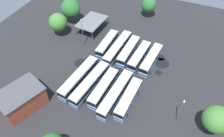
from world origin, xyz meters
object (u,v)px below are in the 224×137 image
(bus_row0_slot0, at_px, (107,44))
(maintenance_shelter, at_px, (92,21))
(bus_row1_slot3, at_px, (116,94))
(tree_west_edge, at_px, (149,5))
(bus_row0_slot1, at_px, (118,48))
(tree_south_edge, at_px, (71,8))
(bus_row1_slot1, at_px, (91,83))
(depot_building, at_px, (22,99))
(lamp_post_mid_lot, at_px, (82,32))
(lamp_post_near_entrance, at_px, (181,110))
(bus_row1_slot4, at_px, (128,99))
(bus_row0_slot2, at_px, (129,51))
(bus_row1_slot0, at_px, (79,77))
(bus_row0_slot3, at_px, (139,56))
(bus_row0_slot4, at_px, (151,60))
(tree_northwest, at_px, (217,119))
(bus_row1_slot2, at_px, (104,88))
(tree_east_edge, at_px, (58,22))

(bus_row0_slot0, relative_size, maintenance_shelter, 1.02)
(bus_row1_slot3, bearing_deg, tree_west_edge, -174.86)
(bus_row0_slot1, distance_m, tree_south_edge, 22.67)
(bus_row0_slot0, height_order, bus_row1_slot1, same)
(depot_building, distance_m, maintenance_shelter, 33.08)
(lamp_post_mid_lot, bearing_deg, tree_south_edge, -134.67)
(lamp_post_near_entrance, bearing_deg, bus_row1_slot4, -90.19)
(lamp_post_near_entrance, xyz_separation_m, lamp_post_mid_lot, (-15.11, -31.65, 0.86))
(bus_row0_slot2, bearing_deg, bus_row1_slot0, -29.26)
(bus_row0_slot2, relative_size, bus_row0_slot3, 1.04)
(bus_row1_slot0, distance_m, lamp_post_near_entrance, 25.52)
(bus_row0_slot4, height_order, lamp_post_near_entrance, lamp_post_near_entrance)
(bus_row0_slot2, bearing_deg, depot_building, -32.58)
(maintenance_shelter, relative_size, tree_west_edge, 1.50)
(bus_row0_slot2, distance_m, lamp_post_mid_lot, 14.71)
(bus_row0_slot1, height_order, lamp_post_mid_lot, lamp_post_mid_lot)
(bus_row0_slot0, xyz_separation_m, tree_northwest, (16.13, 31.16, 3.12))
(tree_northwest, bearing_deg, tree_south_edge, -116.95)
(bus_row0_slot4, distance_m, bus_row1_slot3, 15.37)
(bus_row0_slot3, relative_size, bus_row1_slot0, 0.78)
(bus_row1_slot3, bearing_deg, bus_row0_slot1, -159.44)
(bus_row0_slot1, distance_m, bus_row1_slot0, 15.23)
(bus_row1_slot1, distance_m, tree_northwest, 28.94)
(bus_row0_slot3, relative_size, lamp_post_near_entrance, 1.53)
(bus_row1_slot4, bearing_deg, bus_row0_slot3, -171.47)
(depot_building, bearing_deg, tree_west_edge, 162.14)
(bus_row0_slot1, height_order, bus_row0_slot3, same)
(bus_row1_slot0, relative_size, tree_south_edge, 1.69)
(bus_row0_slot2, distance_m, bus_row0_slot4, 6.97)
(bus_row1_slot1, distance_m, depot_building, 16.22)
(bus_row0_slot3, distance_m, bus_row1_slot3, 14.72)
(bus_row1_slot0, bearing_deg, bus_row0_slot2, 150.74)
(bus_row1_slot1, height_order, maintenance_shelter, maintenance_shelter)
(tree_northwest, bearing_deg, bus_row0_slot1, -119.66)
(bus_row0_slot3, bearing_deg, bus_row1_slot1, -29.65)
(bus_row0_slot1, height_order, bus_row1_slot2, same)
(bus_row1_slot0, distance_m, tree_west_edge, 37.77)
(bus_row0_slot3, relative_size, tree_east_edge, 1.49)
(bus_row1_slot2, height_order, tree_west_edge, tree_west_edge)
(lamp_post_near_entrance, relative_size, tree_west_edge, 1.03)
(bus_row0_slot1, height_order, depot_building, depot_building)
(bus_row0_slot1, xyz_separation_m, bus_row1_slot2, (15.12, 2.44, -0.00))
(bus_row1_slot3, distance_m, depot_building, 21.69)
(bus_row1_slot4, distance_m, tree_south_edge, 38.71)
(bus_row0_slot4, relative_size, bus_row1_slot1, 0.81)
(bus_row0_slot0, height_order, bus_row1_slot4, same)
(bus_row0_slot3, bearing_deg, bus_row0_slot2, -104.19)
(bus_row1_slot3, distance_m, tree_south_edge, 36.15)
(lamp_post_mid_lot, bearing_deg, bus_row1_slot1, 34.29)
(bus_row0_slot3, bearing_deg, bus_row0_slot4, 90.64)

